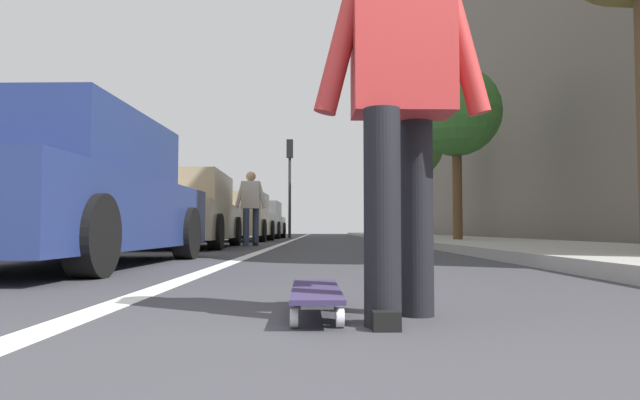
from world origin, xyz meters
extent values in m
plane|color=#38383D|center=(10.00, 0.00, 0.00)|extent=(80.00, 80.00, 0.00)
cube|color=silver|center=(20.00, 1.15, 0.00)|extent=(52.00, 0.16, 0.01)
cube|color=#9E9B93|center=(18.00, -3.48, 0.07)|extent=(52.00, 3.20, 0.13)
cube|color=#6D6459|center=(22.00, -6.30, 5.64)|extent=(40.00, 1.20, 11.29)
cylinder|color=white|center=(1.65, 0.27, 0.04)|extent=(0.07, 0.03, 0.07)
cylinder|color=white|center=(1.65, 0.10, 0.04)|extent=(0.07, 0.03, 0.07)
cylinder|color=white|center=(1.05, 0.25, 0.04)|extent=(0.07, 0.03, 0.07)
cylinder|color=white|center=(1.05, 0.08, 0.04)|extent=(0.07, 0.03, 0.07)
cube|color=silver|center=(1.65, 0.19, 0.08)|extent=(0.06, 0.12, 0.02)
cube|color=silver|center=(1.05, 0.17, 0.08)|extent=(0.06, 0.12, 0.02)
cube|color=#33284C|center=(1.35, 0.18, 0.10)|extent=(0.85, 0.22, 0.02)
cylinder|color=black|center=(1.08, -0.08, 0.41)|extent=(0.14, 0.14, 0.82)
cylinder|color=black|center=(1.34, -0.25, 0.41)|extent=(0.14, 0.14, 0.82)
cube|color=black|center=(1.08, -0.08, 0.04)|extent=(0.26, 0.11, 0.07)
cube|color=#B22D2D|center=(1.20, -0.17, 1.12)|extent=(0.25, 0.41, 0.60)
cylinder|color=#B22D2D|center=(1.19, 0.07, 1.12)|extent=(0.10, 0.24, 0.60)
cylinder|color=#B22D2D|center=(1.21, -0.41, 1.12)|extent=(0.10, 0.24, 0.60)
cube|color=navy|center=(4.60, 2.66, 0.53)|extent=(4.49, 1.83, 0.70)
cube|color=navy|center=(4.45, 2.67, 1.18)|extent=(2.48, 1.65, 0.60)
cube|color=#4C606B|center=(5.68, 2.64, 1.18)|extent=(0.07, 1.53, 0.51)
cylinder|color=black|center=(6.00, 3.46, 0.32)|extent=(0.64, 0.23, 0.63)
cylinder|color=black|center=(5.97, 1.81, 0.32)|extent=(0.64, 0.23, 0.63)
cylinder|color=black|center=(3.20, 1.86, 0.32)|extent=(0.64, 0.23, 0.63)
cube|color=tan|center=(10.53, 2.93, 0.53)|extent=(4.64, 1.94, 0.70)
cube|color=tan|center=(10.38, 2.92, 1.18)|extent=(2.57, 1.74, 0.60)
cube|color=#4C606B|center=(11.64, 2.96, 1.18)|extent=(0.09, 1.60, 0.51)
cylinder|color=black|center=(11.93, 3.83, 0.32)|extent=(0.65, 0.24, 0.65)
cylinder|color=black|center=(11.98, 2.11, 0.32)|extent=(0.65, 0.24, 0.65)
cylinder|color=black|center=(9.08, 3.75, 0.32)|extent=(0.65, 0.24, 0.65)
cylinder|color=black|center=(9.13, 2.03, 0.32)|extent=(0.65, 0.24, 0.65)
cube|color=tan|center=(16.95, 2.73, 0.54)|extent=(4.04, 1.87, 0.70)
cube|color=tan|center=(16.80, 2.74, 1.19)|extent=(2.23, 1.70, 0.60)
cube|color=#4C606B|center=(17.90, 2.72, 1.19)|extent=(0.06, 1.60, 0.51)
cylinder|color=black|center=(18.21, 3.58, 0.33)|extent=(0.67, 0.23, 0.67)
cylinder|color=black|center=(18.18, 1.86, 0.33)|extent=(0.67, 0.23, 0.67)
cylinder|color=black|center=(15.71, 3.61, 0.33)|extent=(0.67, 0.23, 0.67)
cylinder|color=black|center=(15.69, 1.89, 0.33)|extent=(0.67, 0.23, 0.67)
cube|color=silver|center=(22.65, 2.74, 0.55)|extent=(4.36, 1.93, 0.70)
cube|color=silver|center=(22.50, 2.74, 1.20)|extent=(2.41, 1.75, 0.60)
cube|color=#4C606B|center=(23.69, 2.72, 1.20)|extent=(0.07, 1.64, 0.51)
cylinder|color=black|center=(24.00, 3.60, 0.34)|extent=(0.68, 0.23, 0.67)
cylinder|color=black|center=(23.97, 1.83, 0.34)|extent=(0.68, 0.23, 0.67)
cylinder|color=black|center=(21.32, 3.64, 0.34)|extent=(0.68, 0.23, 0.67)
cylinder|color=black|center=(21.29, 1.88, 0.34)|extent=(0.68, 0.23, 0.67)
cylinder|color=#2D2D2D|center=(24.11, 1.55, 1.76)|extent=(0.12, 0.12, 3.52)
cube|color=black|center=(24.11, 1.55, 3.92)|extent=(0.24, 0.28, 0.80)
sphere|color=#360606|center=(24.24, 1.55, 4.18)|extent=(0.16, 0.16, 0.16)
sphere|color=#392907|center=(24.24, 1.55, 3.92)|extent=(0.16, 0.16, 0.16)
sphere|color=green|center=(24.24, 1.55, 3.66)|extent=(0.16, 0.16, 0.16)
cylinder|color=brown|center=(12.60, -3.08, 1.22)|extent=(0.22, 0.22, 2.44)
sphere|color=#3D7F33|center=(12.60, -3.08, 3.19)|extent=(2.15, 2.15, 2.15)
cylinder|color=brown|center=(19.58, -3.08, 1.28)|extent=(0.31, 0.31, 2.57)
sphere|color=#4C8C38|center=(19.58, -3.08, 3.38)|extent=(2.34, 2.34, 2.34)
cylinder|color=#384260|center=(11.98, 1.65, 0.42)|extent=(0.14, 0.14, 0.84)
cylinder|color=#384260|center=(11.71, 1.83, 0.42)|extent=(0.14, 0.14, 0.84)
cube|color=black|center=(11.98, 1.65, 0.04)|extent=(0.26, 0.10, 0.07)
cube|color=silver|center=(11.86, 1.75, 1.14)|extent=(0.24, 0.41, 0.61)
cylinder|color=silver|center=(11.86, 1.50, 1.14)|extent=(0.09, 0.24, 0.61)
cylinder|color=silver|center=(11.86, 1.99, 1.14)|extent=(0.09, 0.24, 0.61)
sphere|color=tan|center=(11.86, 1.75, 1.56)|extent=(0.22, 0.22, 0.22)
camera|label=1|loc=(-1.10, 0.15, 0.36)|focal=32.45mm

